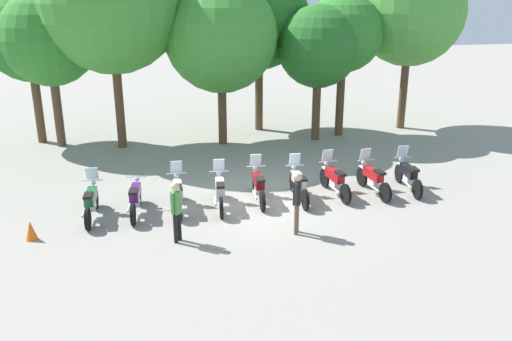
{
  "coord_description": "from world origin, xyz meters",
  "views": [
    {
      "loc": [
        -3.67,
        -15.29,
        6.51
      ],
      "look_at": [
        0.0,
        0.5,
        0.9
      ],
      "focal_mm": 37.88,
      "sensor_mm": 36.0,
      "label": 1
    }
  ],
  "objects_px": {
    "person_1": "(297,198)",
    "tree_4": "(259,19)",
    "motorcycle_4": "(258,185)",
    "motorcycle_7": "(373,178)",
    "motorcycle_2": "(178,193)",
    "tree_6": "(344,34)",
    "traffic_cone": "(31,230)",
    "tree_0": "(29,38)",
    "tree_7": "(410,12)",
    "motorcycle_8": "(408,175)",
    "motorcycle_5": "(299,184)",
    "motorcycle_0": "(91,201)",
    "motorcycle_3": "(220,191)",
    "tree_3": "(221,36)",
    "person_0": "(176,207)",
    "motorcycle_6": "(334,180)",
    "tree_2": "(111,2)",
    "motorcycle_1": "(135,198)",
    "tree_1": "(49,38)",
    "tree_5": "(318,47)"
  },
  "relations": [
    {
      "from": "motorcycle_6",
      "to": "tree_4",
      "type": "height_order",
      "value": "tree_4"
    },
    {
      "from": "person_1",
      "to": "tree_4",
      "type": "xyz_separation_m",
      "value": [
        1.61,
        11.19,
        4.0
      ]
    },
    {
      "from": "tree_4",
      "to": "tree_7",
      "type": "distance_m",
      "value": 6.79
    },
    {
      "from": "motorcycle_5",
      "to": "motorcycle_2",
      "type": "bearing_deg",
      "value": 91.83
    },
    {
      "from": "motorcycle_1",
      "to": "motorcycle_5",
      "type": "relative_size",
      "value": 1.0
    },
    {
      "from": "motorcycle_6",
      "to": "person_0",
      "type": "relative_size",
      "value": 1.3
    },
    {
      "from": "motorcycle_4",
      "to": "motorcycle_7",
      "type": "distance_m",
      "value": 3.8
    },
    {
      "from": "motorcycle_7",
      "to": "person_0",
      "type": "height_order",
      "value": "person_0"
    },
    {
      "from": "tree_0",
      "to": "tree_6",
      "type": "xyz_separation_m",
      "value": [
        13.01,
        -1.8,
        0.08
      ]
    },
    {
      "from": "tree_5",
      "to": "tree_6",
      "type": "relative_size",
      "value": 0.93
    },
    {
      "from": "motorcycle_5",
      "to": "traffic_cone",
      "type": "bearing_deg",
      "value": 101.21
    },
    {
      "from": "motorcycle_7",
      "to": "traffic_cone",
      "type": "bearing_deg",
      "value": 91.93
    },
    {
      "from": "motorcycle_0",
      "to": "person_1",
      "type": "height_order",
      "value": "person_1"
    },
    {
      "from": "tree_0",
      "to": "tree_7",
      "type": "relative_size",
      "value": 0.8
    },
    {
      "from": "motorcycle_4",
      "to": "motorcycle_7",
      "type": "relative_size",
      "value": 1.0
    },
    {
      "from": "motorcycle_8",
      "to": "person_1",
      "type": "relative_size",
      "value": 1.24
    },
    {
      "from": "motorcycle_5",
      "to": "motorcycle_6",
      "type": "distance_m",
      "value": 1.27
    },
    {
      "from": "motorcycle_2",
      "to": "traffic_cone",
      "type": "xyz_separation_m",
      "value": [
        -4.05,
        -1.2,
        -0.24
      ]
    },
    {
      "from": "motorcycle_8",
      "to": "tree_3",
      "type": "xyz_separation_m",
      "value": [
        -5.04,
        6.89,
        4.0
      ]
    },
    {
      "from": "motorcycle_2",
      "to": "tree_2",
      "type": "xyz_separation_m",
      "value": [
        -1.67,
        7.25,
        5.33
      ]
    },
    {
      "from": "motorcycle_6",
      "to": "tree_2",
      "type": "xyz_separation_m",
      "value": [
        -6.73,
        7.18,
        5.33
      ]
    },
    {
      "from": "tree_2",
      "to": "tree_4",
      "type": "height_order",
      "value": "tree_2"
    },
    {
      "from": "motorcycle_6",
      "to": "motorcycle_8",
      "type": "relative_size",
      "value": 1.0
    },
    {
      "from": "motorcycle_0",
      "to": "motorcycle_3",
      "type": "xyz_separation_m",
      "value": [
        3.8,
        -0.04,
        0.0
      ]
    },
    {
      "from": "tree_6",
      "to": "tree_7",
      "type": "relative_size",
      "value": 0.8
    },
    {
      "from": "motorcycle_0",
      "to": "tree_0",
      "type": "xyz_separation_m",
      "value": [
        -2.55,
        8.9,
        3.89
      ]
    },
    {
      "from": "motorcycle_0",
      "to": "motorcycle_8",
      "type": "relative_size",
      "value": 1.0
    },
    {
      "from": "tree_7",
      "to": "person_0",
      "type": "bearing_deg",
      "value": -139.73
    },
    {
      "from": "motorcycle_3",
      "to": "tree_7",
      "type": "bearing_deg",
      "value": -45.58
    },
    {
      "from": "motorcycle_7",
      "to": "motorcycle_3",
      "type": "bearing_deg",
      "value": 85.97
    },
    {
      "from": "person_1",
      "to": "tree_3",
      "type": "distance_m",
      "value": 9.88
    },
    {
      "from": "person_0",
      "to": "person_1",
      "type": "height_order",
      "value": "person_1"
    },
    {
      "from": "tree_3",
      "to": "tree_6",
      "type": "xyz_separation_m",
      "value": [
        5.38,
        0.2,
        -0.03
      ]
    },
    {
      "from": "tree_1",
      "to": "motorcycle_0",
      "type": "bearing_deg",
      "value": -78.33
    },
    {
      "from": "motorcycle_4",
      "to": "motorcycle_2",
      "type": "bearing_deg",
      "value": 97.37
    },
    {
      "from": "motorcycle_2",
      "to": "motorcycle_5",
      "type": "height_order",
      "value": "same"
    },
    {
      "from": "motorcycle_8",
      "to": "person_1",
      "type": "distance_m",
      "value": 5.18
    },
    {
      "from": "tree_2",
      "to": "tree_3",
      "type": "bearing_deg",
      "value": -5.77
    },
    {
      "from": "tree_1",
      "to": "tree_3",
      "type": "relative_size",
      "value": 0.94
    },
    {
      "from": "tree_0",
      "to": "tree_2",
      "type": "height_order",
      "value": "tree_2"
    },
    {
      "from": "tree_4",
      "to": "traffic_cone",
      "type": "relative_size",
      "value": 13.27
    },
    {
      "from": "motorcycle_2",
      "to": "tree_6",
      "type": "distance_m",
      "value": 11.31
    },
    {
      "from": "motorcycle_4",
      "to": "tree_7",
      "type": "distance_m",
      "value": 12.46
    },
    {
      "from": "motorcycle_7",
      "to": "tree_3",
      "type": "height_order",
      "value": "tree_3"
    },
    {
      "from": "person_0",
      "to": "tree_4",
      "type": "distance_m",
      "value": 12.66
    },
    {
      "from": "person_0",
      "to": "tree_7",
      "type": "bearing_deg",
      "value": -99.08
    },
    {
      "from": "motorcycle_5",
      "to": "tree_3",
      "type": "height_order",
      "value": "tree_3"
    },
    {
      "from": "tree_3",
      "to": "tree_5",
      "type": "bearing_deg",
      "value": -4.09
    },
    {
      "from": "motorcycle_8",
      "to": "tree_6",
      "type": "xyz_separation_m",
      "value": [
        0.34,
        7.09,
        3.97
      ]
    },
    {
      "from": "motorcycle_1",
      "to": "motorcycle_5",
      "type": "distance_m",
      "value": 5.06
    }
  ]
}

